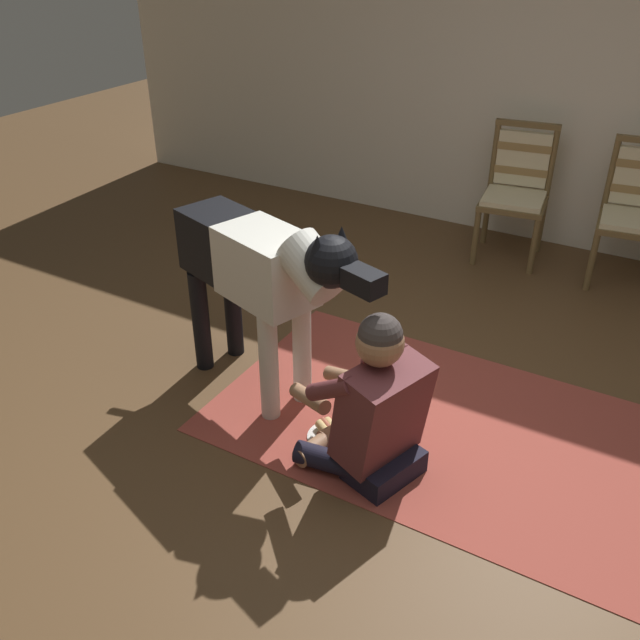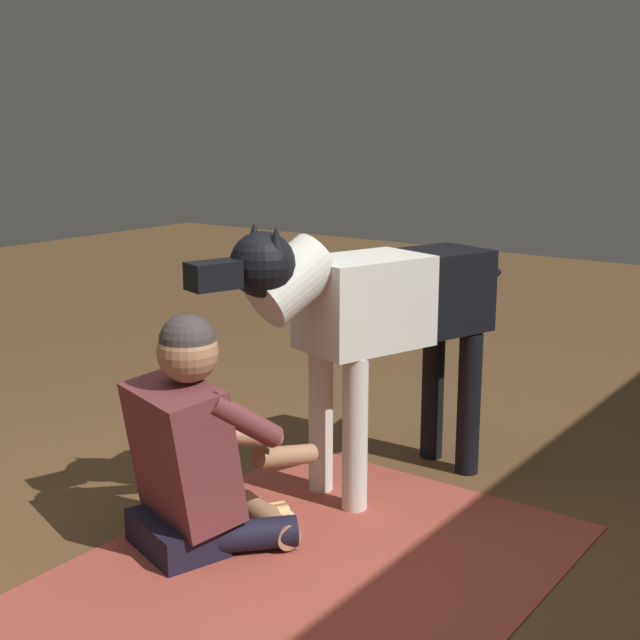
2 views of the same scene
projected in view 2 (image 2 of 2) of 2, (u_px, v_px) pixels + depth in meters
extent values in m
plane|color=brown|center=(225.00, 577.00, 2.88)|extent=(14.34, 14.34, 0.00)
cube|color=#9C4034|center=(242.00, 617.00, 2.65)|extent=(2.49, 1.40, 0.01)
cube|color=black|center=(177.00, 533.00, 3.06)|extent=(0.33, 0.40, 0.12)
cylinder|color=black|center=(197.00, 505.00, 3.27)|extent=(0.41, 0.16, 0.11)
cylinder|color=#A47553|center=(241.00, 502.00, 3.30)|extent=(0.18, 0.37, 0.09)
cylinder|color=black|center=(240.00, 536.00, 3.02)|extent=(0.37, 0.35, 0.11)
cylinder|color=#A47553|center=(265.00, 519.00, 3.17)|extent=(0.22, 0.37, 0.09)
cube|color=brown|center=(183.00, 451.00, 3.01)|extent=(0.39, 0.47, 0.50)
cylinder|color=brown|center=(194.00, 394.00, 3.20)|extent=(0.30, 0.17, 0.24)
cylinder|color=#A47553|center=(249.00, 436.00, 3.32)|extent=(0.27, 0.18, 0.12)
cylinder|color=brown|center=(244.00, 420.00, 2.92)|extent=(0.30, 0.17, 0.24)
cylinder|color=#A47553|center=(286.00, 456.00, 3.12)|extent=(0.28, 0.11, 0.12)
sphere|color=#A47553|center=(188.00, 352.00, 2.95)|extent=(0.21, 0.21, 0.21)
sphere|color=#3C3432|center=(187.00, 342.00, 2.94)|extent=(0.19, 0.19, 0.19)
cylinder|color=silver|center=(355.00, 434.00, 3.32)|extent=(0.10, 0.10, 0.61)
cylinder|color=silver|center=(321.00, 419.00, 3.49)|extent=(0.10, 0.10, 0.61)
cylinder|color=black|center=(469.00, 404.00, 3.67)|extent=(0.10, 0.10, 0.61)
cylinder|color=black|center=(433.00, 391.00, 3.84)|extent=(0.10, 0.10, 0.61)
cube|color=silver|center=(364.00, 302.00, 3.37)|extent=(0.55, 0.45, 0.35)
cube|color=black|center=(435.00, 291.00, 3.58)|extent=(0.49, 0.41, 0.33)
cylinder|color=silver|center=(291.00, 280.00, 3.15)|extent=(0.40, 0.32, 0.33)
sphere|color=black|center=(263.00, 265.00, 3.06)|extent=(0.23, 0.23, 0.23)
cube|color=black|center=(213.00, 275.00, 2.95)|extent=(0.20, 0.15, 0.09)
cone|color=black|center=(276.00, 242.00, 2.99)|extent=(0.10, 0.10, 0.11)
cone|color=black|center=(254.00, 237.00, 3.11)|extent=(0.10, 0.10, 0.11)
cylinder|color=black|center=(473.00, 293.00, 3.72)|extent=(0.31, 0.14, 0.20)
cylinder|color=white|center=(264.00, 520.00, 3.27)|extent=(0.24, 0.24, 0.01)
cylinder|color=#E6C275|center=(262.00, 511.00, 3.29)|extent=(0.18, 0.14, 0.05)
cylinder|color=#E6C275|center=(265.00, 515.00, 3.25)|extent=(0.18, 0.14, 0.05)
cylinder|color=#A9533A|center=(264.00, 511.00, 3.27)|extent=(0.18, 0.13, 0.04)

